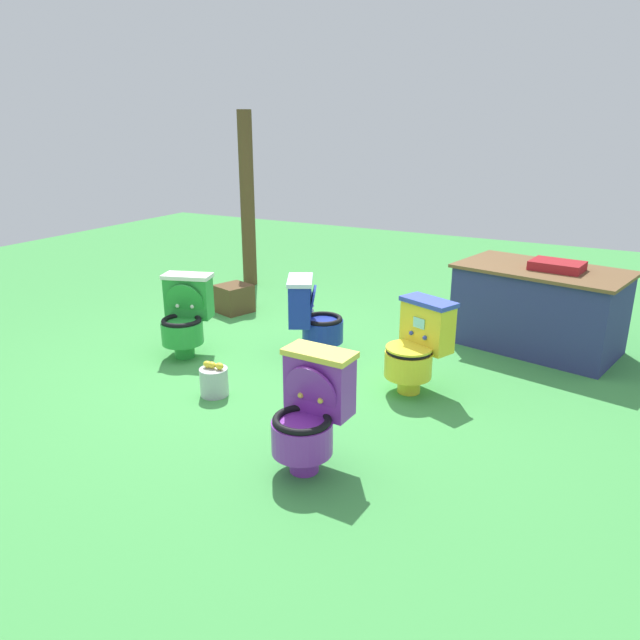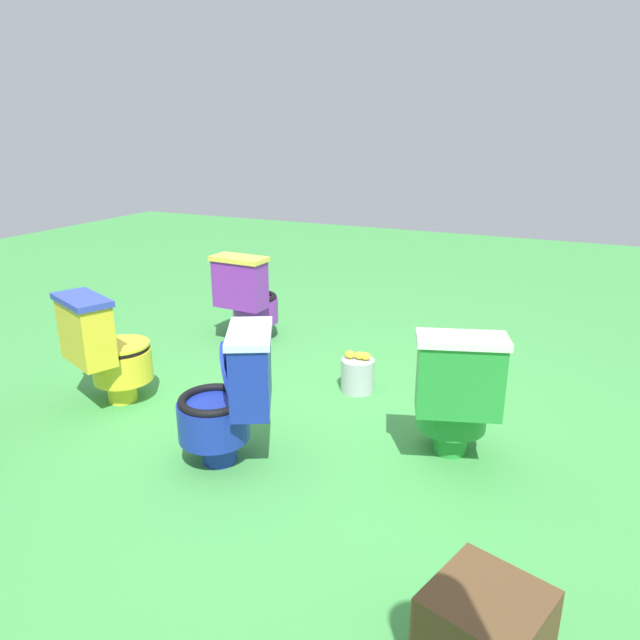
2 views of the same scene
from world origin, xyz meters
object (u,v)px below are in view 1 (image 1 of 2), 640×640
(small_crate, at_px, (234,299))
(lemon_bucket, at_px, (214,381))
(toilet_yellow, at_px, (417,346))
(toilet_green, at_px, (185,315))
(vendor_table, at_px, (539,308))
(wooden_post, at_px, (247,201))
(toilet_purple, at_px, (310,410))
(toilet_blue, at_px, (312,317))

(small_crate, xyz_separation_m, lemon_bucket, (1.14, -1.83, -0.04))
(toilet_yellow, height_order, lemon_bucket, toilet_yellow)
(toilet_green, relative_size, lemon_bucket, 2.63)
(vendor_table, bearing_deg, wooden_post, 169.83)
(vendor_table, xyz_separation_m, small_crate, (-3.16, -0.43, -0.24))
(toilet_yellow, height_order, small_crate, toilet_yellow)
(wooden_post, xyz_separation_m, lemon_bucket, (1.68, -2.93, -0.97))
(toilet_yellow, bearing_deg, vendor_table, -92.84)
(wooden_post, bearing_deg, toilet_green, -68.56)
(vendor_table, height_order, lemon_bucket, vendor_table)
(toilet_purple, bearing_deg, vendor_table, -104.35)
(vendor_table, xyz_separation_m, wooden_post, (-3.70, 0.66, 0.70))
(toilet_purple, height_order, small_crate, toilet_purple)
(toilet_purple, height_order, toilet_yellow, same)
(small_crate, bearing_deg, vendor_table, 7.79)
(vendor_table, bearing_deg, toilet_green, -148.88)
(small_crate, height_order, lemon_bucket, small_crate)
(wooden_post, distance_m, small_crate, 1.54)
(toilet_green, bearing_deg, toilet_blue, -172.25)
(toilet_blue, height_order, vendor_table, vendor_table)
(toilet_green, bearing_deg, vendor_table, -167.01)
(toilet_green, relative_size, toilet_yellow, 1.00)
(toilet_purple, height_order, lemon_bucket, toilet_purple)
(toilet_blue, bearing_deg, vendor_table, 96.33)
(toilet_yellow, distance_m, wooden_post, 3.74)
(small_crate, bearing_deg, toilet_blue, -27.79)
(toilet_green, relative_size, toilet_blue, 1.00)
(wooden_post, height_order, lemon_bucket, wooden_post)
(toilet_purple, height_order, toilet_blue, same)
(vendor_table, bearing_deg, toilet_purple, -107.48)
(wooden_post, relative_size, small_crate, 6.30)
(small_crate, bearing_deg, toilet_yellow, -21.81)
(toilet_green, xyz_separation_m, small_crate, (-0.38, 1.25, -0.22))
(toilet_yellow, bearing_deg, toilet_blue, 9.58)
(toilet_purple, xyz_separation_m, small_crate, (-2.29, 2.35, -0.22))
(toilet_yellow, distance_m, small_crate, 2.68)
(vendor_table, xyz_separation_m, lemon_bucket, (-2.03, -2.26, -0.28))
(toilet_blue, relative_size, lemon_bucket, 2.63)
(toilet_blue, distance_m, vendor_table, 2.11)
(toilet_blue, height_order, small_crate, toilet_blue)
(toilet_blue, xyz_separation_m, vendor_table, (1.75, 1.18, 0.02))
(toilet_green, bearing_deg, toilet_yellow, 168.73)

